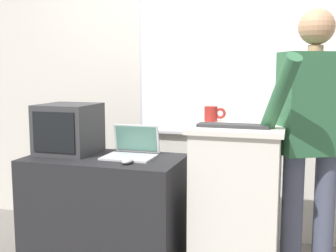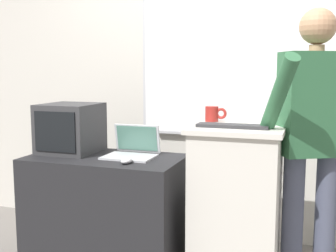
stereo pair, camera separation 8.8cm
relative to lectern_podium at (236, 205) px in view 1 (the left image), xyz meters
The scene contains 9 objects.
back_wall 1.25m from the lectern_podium, 111.56° to the left, with size 6.40×0.17×2.83m.
lectern_podium is the anchor object (origin of this frame).
side_desk 0.87m from the lectern_podium, behind, with size 1.02×0.55×0.78m.
person_presenter 0.66m from the lectern_podium, 16.27° to the left, with size 0.58×0.68×1.71m.
laptop 0.76m from the lectern_podium, behind, with size 0.33×0.28×0.20m.
wireless_keyboard 0.51m from the lectern_podium, 107.23° to the right, with size 0.43×0.12×0.02m.
computer_mouse_by_laptop 0.74m from the lectern_podium, 158.87° to the right, with size 0.06×0.10×0.03m.
crt_monitor 1.23m from the lectern_podium, behind, with size 0.37×0.38×0.34m.
coffee_mug 0.62m from the lectern_podium, 136.21° to the left, with size 0.14×0.09×0.10m.
Camera 1 is at (0.67, -2.14, 1.34)m, focal length 45.00 mm.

